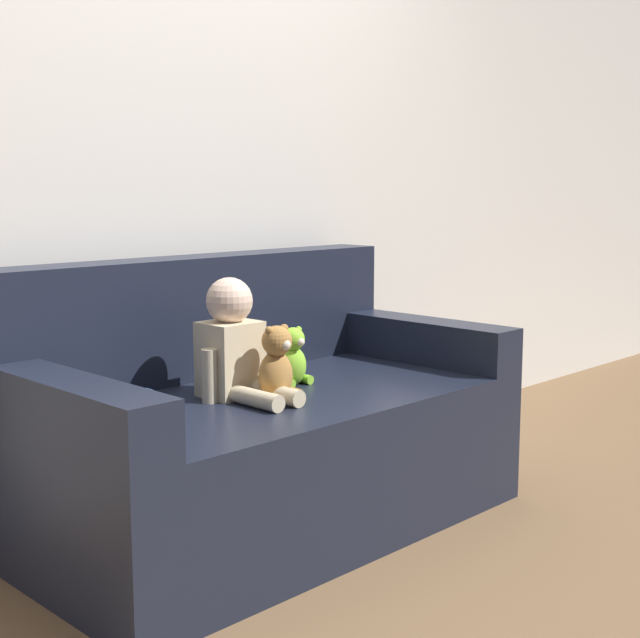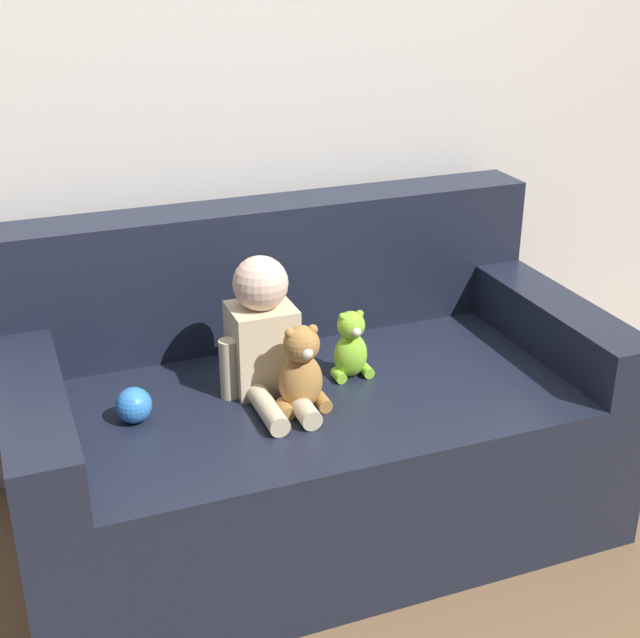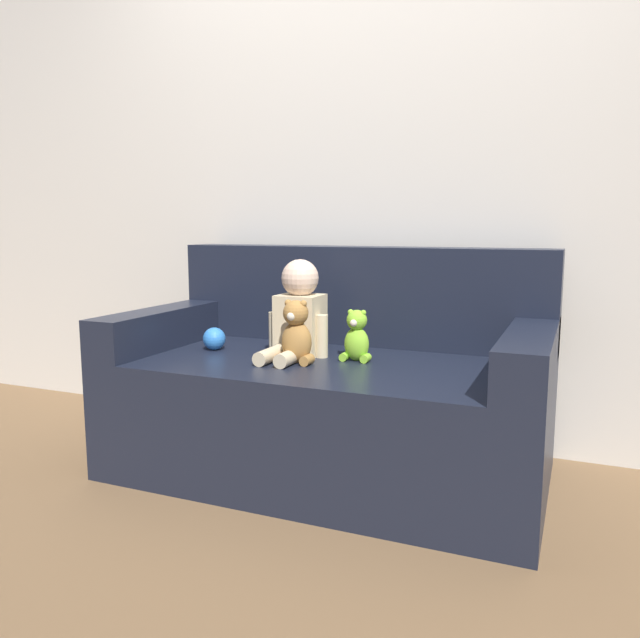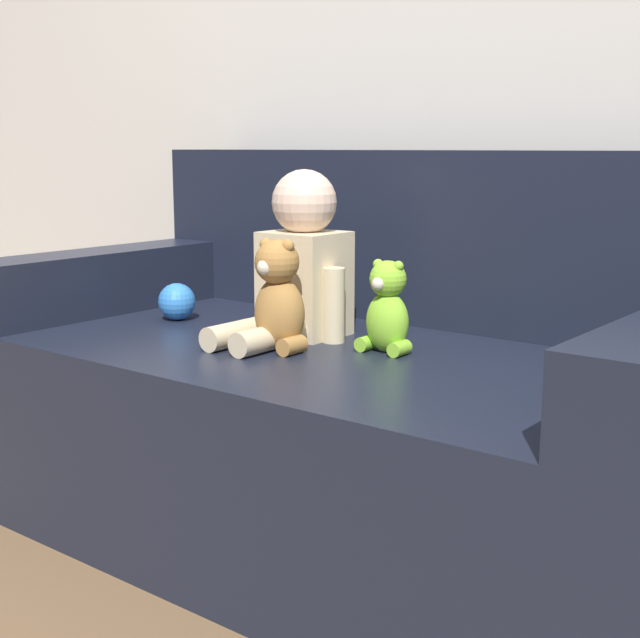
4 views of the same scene
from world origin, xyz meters
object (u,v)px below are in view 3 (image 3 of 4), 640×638
person_baby (298,315)px  teddy_bear_brown (296,334)px  plush_toy_side (357,337)px  toy_ball (214,339)px  couch (334,392)px

person_baby → teddy_bear_brown: (0.06, -0.14, -0.05)m
plush_toy_side → toy_ball: bearing=-177.3°
toy_ball → couch: bearing=9.5°
couch → plush_toy_side: couch is taller
teddy_bear_brown → toy_ball: bearing=167.1°
couch → teddy_bear_brown: bearing=-113.7°
person_baby → plush_toy_side: person_baby is taller
person_baby → teddy_bear_brown: 0.16m
teddy_bear_brown → plush_toy_side: (0.19, 0.13, -0.02)m
teddy_bear_brown → person_baby: bearing=111.9°
person_baby → plush_toy_side: 0.26m
couch → person_baby: bearing=-162.3°
plush_toy_side → toy_ball: (-0.62, -0.03, -0.05)m
couch → teddy_bear_brown: (-0.08, -0.18, 0.26)m
person_baby → teddy_bear_brown: person_baby is taller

